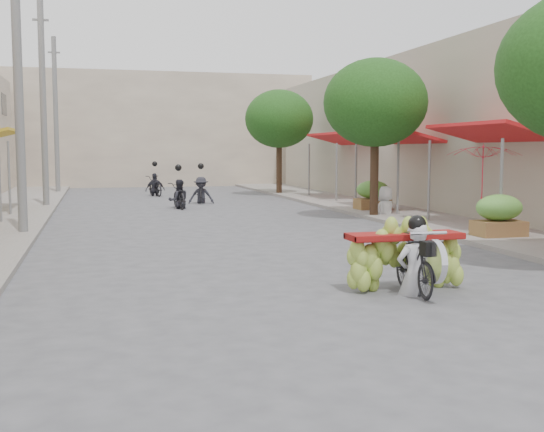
{
  "coord_description": "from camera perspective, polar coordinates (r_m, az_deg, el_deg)",
  "views": [
    {
      "loc": [
        -3.54,
        -6.92,
        2.26
      ],
      "look_at": [
        -0.53,
        4.64,
        1.1
      ],
      "focal_mm": 45.0,
      "sensor_mm": 36.0,
      "label": 1
    }
  ],
  "objects": [
    {
      "name": "ground",
      "position": [
        8.1,
        12.2,
        -10.8
      ],
      "size": [
        120.0,
        120.0,
        0.0
      ],
      "primitive_type": "plane",
      "color": "#5B5B60",
      "rests_on": "ground"
    },
    {
      "name": "sidewalk_right",
      "position": [
        24.43,
        11.04,
        0.28
      ],
      "size": [
        4.0,
        60.0,
        0.12
      ],
      "primitive_type": "cube",
      "color": "gray",
      "rests_on": "ground"
    },
    {
      "name": "far_building",
      "position": [
        45.08,
        -10.16,
        7.04
      ],
      "size": [
        20.0,
        6.0,
        7.0
      ],
      "primitive_type": "cube",
      "color": "#C0AE98",
      "rests_on": "ground"
    },
    {
      "name": "utility_pole_mid",
      "position": [
        19.1,
        -20.47,
        10.51
      ],
      "size": [
        0.6,
        0.24,
        8.0
      ],
      "color": "slate",
      "rests_on": "ground"
    },
    {
      "name": "utility_pole_far",
      "position": [
        28.04,
        -18.6,
        8.88
      ],
      "size": [
        0.6,
        0.24,
        8.0
      ],
      "color": "slate",
      "rests_on": "ground"
    },
    {
      "name": "utility_pole_back",
      "position": [
        37.01,
        -17.64,
        8.03
      ],
      "size": [
        0.6,
        0.24,
        8.0
      ],
      "color": "slate",
      "rests_on": "ground"
    },
    {
      "name": "street_tree_mid",
      "position": [
        22.81,
        8.64,
        9.32
      ],
      "size": [
        3.4,
        3.4,
        5.25
      ],
      "color": "#3A2719",
      "rests_on": "ground"
    },
    {
      "name": "street_tree_far",
      "position": [
        34.15,
        0.6,
        8.11
      ],
      "size": [
        3.4,
        3.4,
        5.25
      ],
      "color": "#3A2719",
      "rests_on": "ground"
    },
    {
      "name": "produce_crate_mid",
      "position": [
        17.89,
        18.46,
        0.3
      ],
      "size": [
        1.2,
        0.88,
        1.16
      ],
      "color": "brown",
      "rests_on": "ground"
    },
    {
      "name": "produce_crate_far",
      "position": [
        24.96,
        8.41,
        1.94
      ],
      "size": [
        1.2,
        0.88,
        1.16
      ],
      "color": "brown",
      "rests_on": "ground"
    },
    {
      "name": "banana_motorbike",
      "position": [
        11.02,
        11.5,
        -2.69
      ],
      "size": [
        2.2,
        1.8,
        2.11
      ],
      "color": "black",
      "rests_on": "ground"
    },
    {
      "name": "market_umbrella",
      "position": [
        18.45,
        17.34,
        5.87
      ],
      "size": [
        2.04,
        2.04,
        1.69
      ],
      "rotation": [
        0.0,
        0.0,
        -0.1
      ],
      "color": "red",
      "rests_on": "ground"
    },
    {
      "name": "pedestrian",
      "position": [
        23.26,
        9.52,
        2.48
      ],
      "size": [
        1.04,
        1.01,
        1.85
      ],
      "rotation": [
        0.0,
        0.0,
        3.86
      ],
      "color": "silver",
      "rests_on": "ground"
    },
    {
      "name": "bg_motorbike_a",
      "position": [
        26.54,
        -7.82,
        2.19
      ],
      "size": [
        0.83,
        1.79,
        1.95
      ],
      "color": "black",
      "rests_on": "ground"
    },
    {
      "name": "bg_motorbike_b",
      "position": [
        28.9,
        -5.96,
        2.78
      ],
      "size": [
        1.13,
        1.56,
        1.95
      ],
      "color": "black",
      "rests_on": "ground"
    },
    {
      "name": "bg_motorbike_c",
      "position": [
        33.91,
        -9.76,
        2.96
      ],
      "size": [
        1.06,
        1.85,
        1.95
      ],
      "color": "black",
      "rests_on": "ground"
    }
  ]
}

